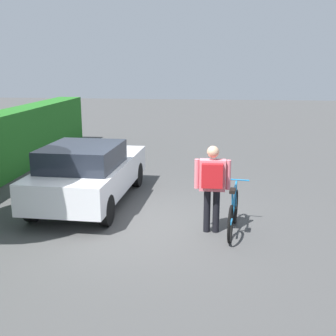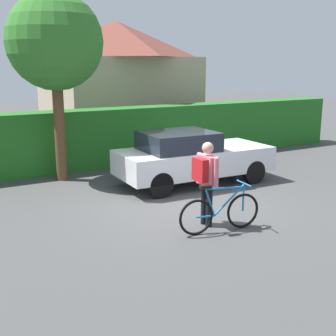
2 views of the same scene
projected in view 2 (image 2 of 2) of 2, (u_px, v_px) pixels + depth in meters
name	position (u px, v px, depth m)	size (l,w,h in m)	color
ground_plane	(181.00, 205.00, 10.08)	(60.00, 60.00, 0.00)	#444444
hedge_row	(104.00, 138.00, 13.74)	(18.29, 0.90, 1.79)	#236921
house_distant	(117.00, 81.00, 17.90)	(5.55, 5.16, 4.79)	tan
parked_car_near	(191.00, 157.00, 11.70)	(4.17, 1.88, 1.43)	silver
bicycle	(220.00, 212.00, 8.39)	(1.70, 0.50, 0.95)	black
person_rider	(206.00, 176.00, 8.56)	(0.36, 0.67, 1.68)	black
tree_kerbside	(55.00, 43.00, 11.42)	(2.52, 2.52, 4.96)	brown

